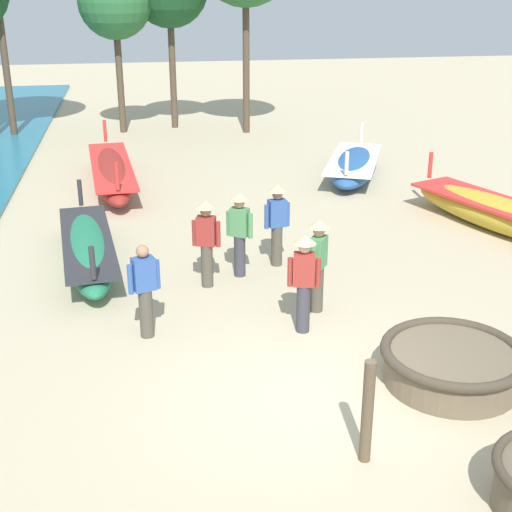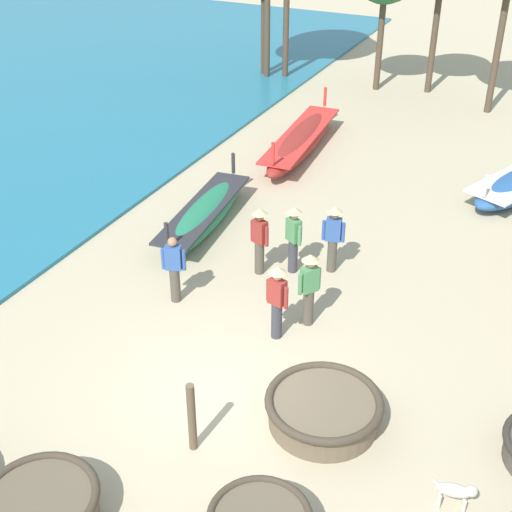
{
  "view_description": "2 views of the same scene",
  "coord_description": "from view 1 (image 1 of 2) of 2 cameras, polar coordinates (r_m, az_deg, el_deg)",
  "views": [
    {
      "loc": [
        -2.31,
        -8.12,
        5.46
      ],
      "look_at": [
        -0.45,
        3.24,
        0.87
      ],
      "focal_mm": 50.0,
      "sensor_mm": 36.0,
      "label": 1
    },
    {
      "loc": [
        4.75,
        -8.6,
        8.86
      ],
      "look_at": [
        -1.01,
        3.38,
        0.86
      ],
      "focal_mm": 50.0,
      "sensor_mm": 36.0,
      "label": 2
    }
  ],
  "objects": [
    {
      "name": "ground_plane",
      "position": [
        10.05,
        5.63,
        -11.26
      ],
      "size": [
        80.0,
        80.0,
        0.0
      ],
      "primitive_type": "plane",
      "color": "#BCAD8C"
    },
    {
      "name": "coracle_far_right",
      "position": [
        10.57,
        15.4,
        -8.28
      ],
      "size": [
        2.04,
        2.04,
        0.56
      ],
      "color": "brown",
      "rests_on": "ground"
    },
    {
      "name": "long_boat_blue_hull",
      "position": [
        20.53,
        7.83,
        7.16
      ],
      "size": [
        2.77,
        4.37,
        1.21
      ],
      "color": "#285693",
      "rests_on": "ground"
    },
    {
      "name": "long_boat_red_hull",
      "position": [
        19.88,
        -11.46,
        6.52
      ],
      "size": [
        1.49,
        5.81,
        1.32
      ],
      "color": "maroon",
      "rests_on": "ground"
    },
    {
      "name": "long_boat_green_hull",
      "position": [
        14.53,
        -13.3,
        0.54
      ],
      "size": [
        1.44,
        4.71,
        1.19
      ],
      "color": "#237551",
      "rests_on": "ground"
    },
    {
      "name": "long_boat_ochre_hull",
      "position": [
        17.06,
        18.9,
        3.24
      ],
      "size": [
        2.92,
        5.05,
        1.32
      ],
      "color": "gold",
      "rests_on": "ground"
    },
    {
      "name": "fisherman_with_hat",
      "position": [
        12.05,
        4.98,
        -0.27
      ],
      "size": [
        0.37,
        0.45,
        1.67
      ],
      "color": "#4C473D",
      "rests_on": "ground"
    },
    {
      "name": "fisherman_standing_right",
      "position": [
        13.45,
        -1.33,
        2.2
      ],
      "size": [
        0.47,
        0.36,
        1.67
      ],
      "color": "#383842",
      "rests_on": "ground"
    },
    {
      "name": "fisherman_crouching",
      "position": [
        13.01,
        -3.99,
        1.46
      ],
      "size": [
        0.51,
        0.36,
        1.67
      ],
      "color": "#4C473D",
      "rests_on": "ground"
    },
    {
      "name": "fisherman_by_coracle",
      "position": [
        13.96,
        1.69,
        2.94
      ],
      "size": [
        0.52,
        0.36,
        1.67
      ],
      "color": "#4C473D",
      "rests_on": "ground"
    },
    {
      "name": "fisherman_hauling",
      "position": [
        11.34,
        3.86,
        -1.7
      ],
      "size": [
        0.52,
        0.36,
        1.67
      ],
      "color": "#383842",
      "rests_on": "ground"
    },
    {
      "name": "fisherman_standing_left",
      "position": [
        11.33,
        -8.9,
        -2.6
      ],
      "size": [
        0.51,
        0.32,
        1.57
      ],
      "color": "#4C473D",
      "rests_on": "ground"
    },
    {
      "name": "mooring_post_shoreline",
      "position": [
        8.63,
        8.9,
        -12.22
      ],
      "size": [
        0.14,
        0.14,
        1.35
      ],
      "primitive_type": "cylinder",
      "color": "brown",
      "rests_on": "ground"
    },
    {
      "name": "tree_right_mid",
      "position": [
        26.43,
        -11.24,
        19.25
      ],
      "size": [
        2.54,
        2.54,
        5.78
      ],
      "color": "#4C3D2D",
      "rests_on": "ground"
    }
  ]
}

